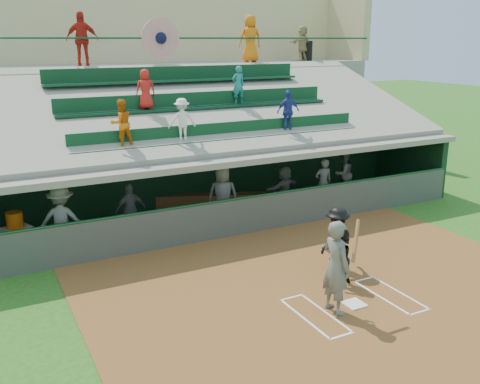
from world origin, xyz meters
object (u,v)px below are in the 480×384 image
batter_at_plate (336,267)px  white_table (15,241)px  water_cooler (15,220)px  trash_bin (306,51)px  catcher (340,259)px  home_plate (354,304)px

batter_at_plate → white_table: bearing=131.7°
water_cooler → trash_bin: (13.65, 6.86, 4.05)m
catcher → water_cooler: 8.44m
batter_at_plate → water_cooler: batter_at_plate is taller
batter_at_plate → water_cooler: size_ratio=4.67×
trash_bin → water_cooler: bearing=-153.3°
home_plate → white_table: (-6.22, 6.34, 0.37)m
batter_at_plate → water_cooler: 8.50m
batter_at_plate → white_table: (-5.66, 6.36, -0.63)m
batter_at_plate → catcher: batter_at_plate is taller
catcher → white_table: 8.46m
white_table → trash_bin: trash_bin is taller
batter_at_plate → white_table: batter_at_plate is taller
home_plate → batter_at_plate: size_ratio=0.21×
water_cooler → home_plate: bearing=-45.8°
trash_bin → catcher: bearing=-120.3°
home_plate → white_table: white_table is taller
batter_at_plate → white_table: 8.54m
batter_at_plate → trash_bin: (8.03, 13.23, 4.01)m
home_plate → water_cooler: bearing=134.2°
home_plate → catcher: 1.23m
white_table → water_cooler: size_ratio=1.94×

